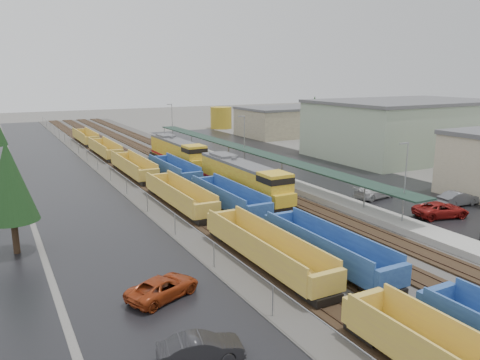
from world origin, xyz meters
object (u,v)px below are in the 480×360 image
object	(u,v)px
storage_tank	(221,118)
parked_car_west_b	(201,349)
well_string_blue	(327,250)
parked_car_east_c	(374,192)
locomotive_lead	(244,178)
parked_car_east_e	(458,199)
parked_car_west_c	(163,288)
parked_car_east_b	(441,210)
locomotive_trail	(178,152)
well_string_yellow	(179,197)

from	to	relation	value
storage_tank	parked_car_west_b	world-z (taller)	storage_tank
well_string_blue	parked_car_east_c	xyz separation A→B (m)	(16.86, 12.62, -0.42)
locomotive_lead	parked_car_east_e	bearing A→B (deg)	-36.45
locomotive_lead	parked_car_east_e	size ratio (longest dim) A/B	3.96
parked_car_west_c	well_string_blue	bearing A→B (deg)	-116.24
parked_car_east_b	parked_car_west_b	bearing A→B (deg)	123.85
storage_tank	parked_car_east_e	bearing A→B (deg)	-96.91
well_string_blue	storage_tank	xyz separation A→B (m)	(32.02, 83.27, 1.54)
well_string_blue	parked_car_west_c	distance (m)	12.35
well_string_blue	parked_car_east_c	bearing A→B (deg)	36.83
locomotive_trail	parked_car_east_c	distance (m)	31.09
well_string_yellow	parked_car_east_b	bearing A→B (deg)	-35.79
locomotive_lead	storage_tank	xyz separation A→B (m)	(28.02, 63.38, 0.49)
parked_car_east_b	well_string_yellow	bearing A→B (deg)	68.83
parked_car_west_b	locomotive_trail	bearing A→B (deg)	-8.11
parked_car_west_b	parked_car_east_c	size ratio (longest dim) A/B	0.79
parked_car_east_e	storage_tank	bearing A→B (deg)	-2.51
well_string_blue	storage_tank	size ratio (longest dim) A/B	14.19
well_string_yellow	parked_car_east_e	bearing A→B (deg)	-26.79
well_string_blue	locomotive_lead	bearing A→B (deg)	78.63
locomotive_trail	parked_car_east_e	xyz separation A→B (m)	(18.66, -34.78, -1.48)
well_string_blue	parked_car_east_e	xyz separation A→B (m)	(22.66, 6.11, -0.43)
locomotive_lead	parked_car_west_b	xyz separation A→B (m)	(-16.92, -26.40, -1.55)
parked_car_east_e	well_string_blue	bearing A→B (deg)	109.48
well_string_blue	parked_car_east_c	distance (m)	21.07
well_string_yellow	parked_car_west_b	xyz separation A→B (m)	(-8.92, -26.08, -0.49)
well_string_yellow	parked_car_east_b	distance (m)	26.47
parked_car_east_e	locomotive_trail	bearing A→B (deg)	32.62
parked_car_east_e	parked_car_east_b	bearing A→B (deg)	115.59
well_string_yellow	storage_tank	bearing A→B (deg)	60.52
locomotive_trail	well_string_yellow	size ratio (longest dim) A/B	0.15
parked_car_west_c	parked_car_east_b	xyz separation A→B (m)	(29.78, 3.26, 0.07)
well_string_blue	locomotive_trail	bearing A→B (deg)	84.41
locomotive_trail	parked_car_east_c	bearing A→B (deg)	-65.54
locomotive_lead	locomotive_trail	world-z (taller)	same
parked_car_west_b	parked_car_east_e	world-z (taller)	parked_car_east_e
storage_tank	parked_car_west_b	size ratio (longest dim) A/B	1.29
parked_car_west_b	parked_car_east_e	distance (m)	37.76
well_string_yellow	parked_car_east_c	distance (m)	21.99
well_string_yellow	parked_car_east_e	world-z (taller)	well_string_yellow
locomotive_lead	well_string_blue	xyz separation A→B (m)	(-4.00, -19.89, -1.05)
well_string_blue	parked_car_west_c	size ratio (longest dim) A/B	15.71
locomotive_trail	well_string_blue	xyz separation A→B (m)	(-4.00, -40.89, -1.05)
locomotive_trail	parked_car_east_b	xyz separation A→B (m)	(13.47, -36.80, -1.49)
parked_car_east_c	locomotive_trail	bearing A→B (deg)	16.50
parked_car_east_e	well_string_yellow	bearing A→B (deg)	67.61
well_string_blue	parked_car_east_b	world-z (taller)	well_string_blue
parked_car_west_c	parked_car_east_c	xyz separation A→B (m)	(29.16, 11.79, 0.09)
parked_car_west_c	parked_car_east_e	world-z (taller)	parked_car_east_e
storage_tank	parked_car_west_b	distance (m)	100.42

